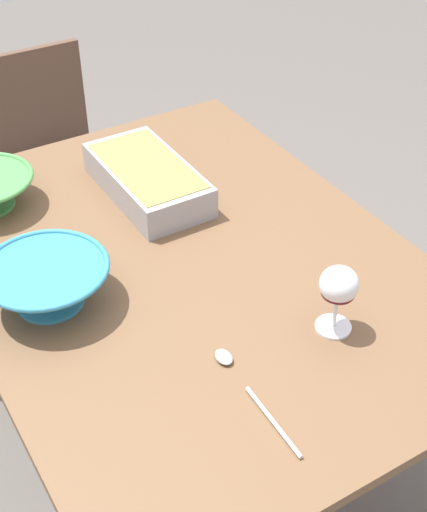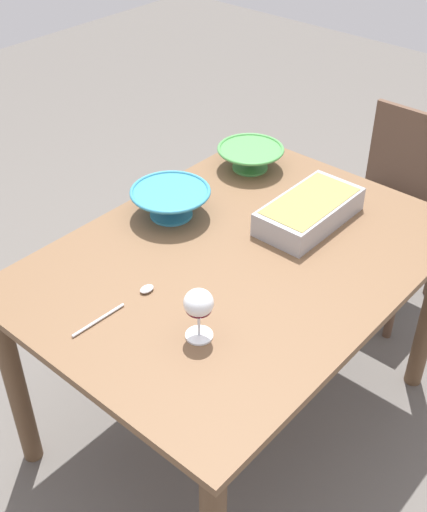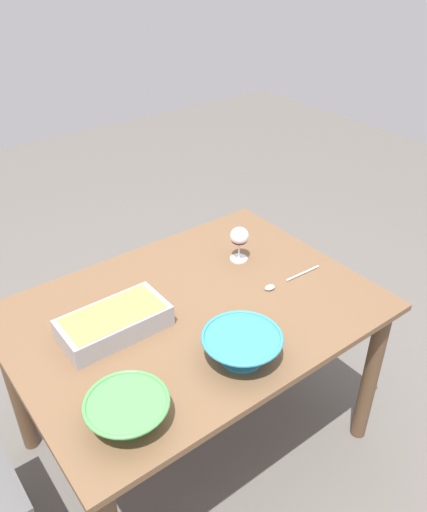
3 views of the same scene
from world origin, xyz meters
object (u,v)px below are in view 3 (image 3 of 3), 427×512
(serving_spoon, at_px, (282,282))
(wine_glass, at_px, (239,238))
(mixing_bowl, at_px, (127,410))
(casserole_dish, at_px, (114,322))
(small_bowl, at_px, (242,346))
(dining_table, at_px, (194,332))

(serving_spoon, bearing_deg, wine_glass, -83.59)
(wine_glass, relative_size, mixing_bowl, 0.62)
(casserole_dish, distance_m, serving_spoon, 0.67)
(wine_glass, relative_size, small_bowl, 0.58)
(wine_glass, distance_m, casserole_dish, 0.64)
(dining_table, relative_size, small_bowl, 4.99)
(wine_glass, xyz_separation_m, serving_spoon, (-0.03, 0.24, -0.10))
(mixing_bowl, relative_size, small_bowl, 0.93)
(mixing_bowl, bearing_deg, wine_glass, -149.82)
(wine_glass, relative_size, casserole_dish, 0.41)
(dining_table, height_order, casserole_dish, casserole_dish)
(dining_table, distance_m, wine_glass, 0.43)
(dining_table, xyz_separation_m, casserole_dish, (0.29, -0.06, 0.16))
(mixing_bowl, xyz_separation_m, serving_spoon, (-0.81, -0.22, -0.04))
(dining_table, distance_m, casserole_dish, 0.34)
(casserole_dish, distance_m, mixing_bowl, 0.40)
(dining_table, height_order, mixing_bowl, mixing_bowl)
(wine_glass, xyz_separation_m, casserole_dish, (0.63, 0.09, -0.06))
(wine_glass, height_order, small_bowl, wine_glass)
(dining_table, bearing_deg, small_bowl, 85.19)
(serving_spoon, bearing_deg, casserole_dish, -12.46)
(casserole_dish, distance_m, small_bowl, 0.45)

